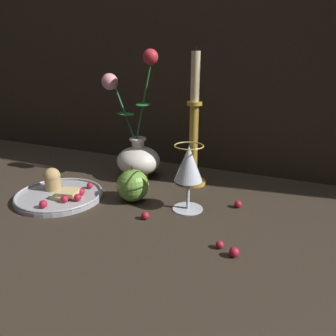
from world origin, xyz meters
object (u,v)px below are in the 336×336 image
vase (137,151)px  wine_glass (189,167)px  candlestick (194,133)px  apple_beside_vase (134,185)px  plate_with_pastries (59,193)px

vase → wine_glass: (0.21, -0.14, 0.03)m
candlestick → apple_beside_vase: (-0.10, -0.16, -0.11)m
candlestick → apple_beside_vase: bearing=-120.6°
plate_with_pastries → apple_beside_vase: bearing=20.6°
plate_with_pastries → vase: bearing=62.7°
candlestick → plate_with_pastries: bearing=-140.1°
vase → plate_with_pastries: (-0.11, -0.22, -0.07)m
plate_with_pastries → wine_glass: (0.33, 0.07, 0.09)m
plate_with_pastries → apple_beside_vase: apple_beside_vase is taller
candlestick → apple_beside_vase: 0.22m
apple_beside_vase → wine_glass: bearing=1.7°
wine_glass → candlestick: bearing=105.9°
vase → plate_with_pastries: vase is taller
plate_with_pastries → wine_glass: wine_glass is taller
wine_glass → plate_with_pastries: bearing=-167.4°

